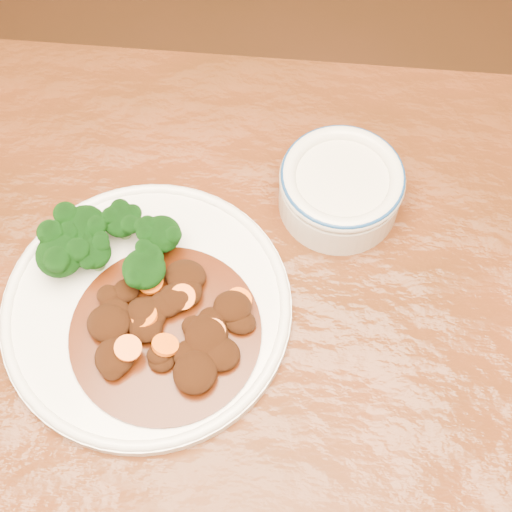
# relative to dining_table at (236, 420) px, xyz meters

# --- Properties ---
(ground) EXTENTS (4.00, 4.00, 0.00)m
(ground) POSITION_rel_dining_table_xyz_m (-0.00, 0.00, -0.67)
(ground) COLOR #4B2D12
(ground) RESTS_ON ground
(dining_table) EXTENTS (1.60, 1.09, 0.75)m
(dining_table) POSITION_rel_dining_table_xyz_m (0.00, 0.00, 0.00)
(dining_table) COLOR #5D2610
(dining_table) RESTS_ON ground
(dinner_plate) EXTENTS (0.30, 0.30, 0.02)m
(dinner_plate) POSITION_rel_dining_table_xyz_m (-0.11, 0.07, 0.09)
(dinner_plate) COLOR white
(dinner_plate) RESTS_ON dining_table
(broccoli_florets) EXTENTS (0.14, 0.10, 0.05)m
(broccoli_florets) POSITION_rel_dining_table_xyz_m (-0.16, 0.12, 0.12)
(broccoli_florets) COLOR #6FA254
(broccoli_florets) RESTS_ON dinner_plate
(mince_stew) EXTENTS (0.20, 0.20, 0.03)m
(mince_stew) POSITION_rel_dining_table_xyz_m (-0.08, 0.05, 0.10)
(mince_stew) COLOR #471B07
(mince_stew) RESTS_ON dinner_plate
(dip_bowl) EXTENTS (0.14, 0.14, 0.06)m
(dip_bowl) POSITION_rel_dining_table_xyz_m (0.06, 0.25, 0.11)
(dip_bowl) COLOR silver
(dip_bowl) RESTS_ON dining_table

